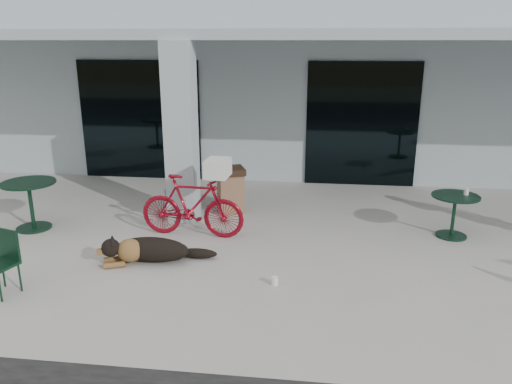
# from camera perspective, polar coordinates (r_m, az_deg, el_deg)

# --- Properties ---
(ground) EXTENTS (80.00, 80.00, 0.00)m
(ground) POSITION_cam_1_polar(r_m,az_deg,el_deg) (6.85, -0.77, -10.14)
(ground) COLOR #ADAAA3
(ground) RESTS_ON ground
(building) EXTENTS (22.00, 7.00, 4.50)m
(building) POSITION_cam_1_polar(r_m,az_deg,el_deg) (14.59, 3.83, 13.53)
(building) COLOR #A3B3B8
(building) RESTS_ON ground
(storefront_glass_left) EXTENTS (2.80, 0.06, 2.70)m
(storefront_glass_left) POSITION_cam_1_polar(r_m,az_deg,el_deg) (11.87, -13.08, 7.97)
(storefront_glass_left) COLOR black
(storefront_glass_left) RESTS_ON ground
(storefront_glass_right) EXTENTS (2.40, 0.06, 2.70)m
(storefront_glass_right) POSITION_cam_1_polar(r_m,az_deg,el_deg) (11.20, 11.97, 7.52)
(storefront_glass_right) COLOR black
(storefront_glass_right) RESTS_ON ground
(column) EXTENTS (0.50, 0.50, 3.12)m
(column) POSITION_cam_1_polar(r_m,az_deg,el_deg) (8.80, -8.54, 6.57)
(column) COLOR #A3B3B8
(column) RESTS_ON ground
(overhang) EXTENTS (22.00, 2.80, 0.18)m
(overhang) POSITION_cam_1_polar(r_m,az_deg,el_deg) (9.67, 2.17, 17.50)
(overhang) COLOR #A3B3B8
(overhang) RESTS_ON column
(bicycle) EXTENTS (1.76, 0.61, 1.04)m
(bicycle) POSITION_cam_1_polar(r_m,az_deg,el_deg) (8.23, -7.32, -1.59)
(bicycle) COLOR maroon
(bicycle) RESTS_ON ground
(laundry_basket) EXTENTS (0.38, 0.50, 0.28)m
(laundry_basket) POSITION_cam_1_polar(r_m,az_deg,el_deg) (7.92, -4.40, 2.75)
(laundry_basket) COLOR white
(laundry_basket) RESTS_ON bicycle
(dog) EXTENTS (1.33, 0.88, 0.42)m
(dog) POSITION_cam_1_polar(r_m,az_deg,el_deg) (7.49, -11.78, -6.29)
(dog) COLOR black
(dog) RESTS_ON ground
(cup_near_dog) EXTENTS (0.12, 0.12, 0.11)m
(cup_near_dog) POSITION_cam_1_polar(r_m,az_deg,el_deg) (6.73, 2.15, -10.11)
(cup_near_dog) COLOR white
(cup_near_dog) RESTS_ON ground
(cafe_table_near) EXTENTS (1.16, 1.16, 0.84)m
(cafe_table_near) POSITION_cam_1_polar(r_m,az_deg,el_deg) (9.33, -24.30, -1.42)
(cafe_table_near) COLOR #11311F
(cafe_table_near) RESTS_ON ground
(cafe_table_far) EXTENTS (0.93, 0.93, 0.71)m
(cafe_table_far) POSITION_cam_1_polar(r_m,az_deg,el_deg) (8.80, 21.63, -2.57)
(cafe_table_far) COLOR #11311F
(cafe_table_far) RESTS_ON ground
(cup_on_table) EXTENTS (0.09, 0.09, 0.10)m
(cup_on_table) POSITION_cam_1_polar(r_m,az_deg,el_deg) (8.78, 22.90, 0.03)
(cup_on_table) COLOR white
(cup_on_table) RESTS_ON cafe_table_far
(trash_receptacle) EXTENTS (0.65, 0.65, 0.85)m
(trash_receptacle) POSITION_cam_1_polar(r_m,az_deg,el_deg) (9.37, -2.92, 0.25)
(trash_receptacle) COLOR brown
(trash_receptacle) RESTS_ON ground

